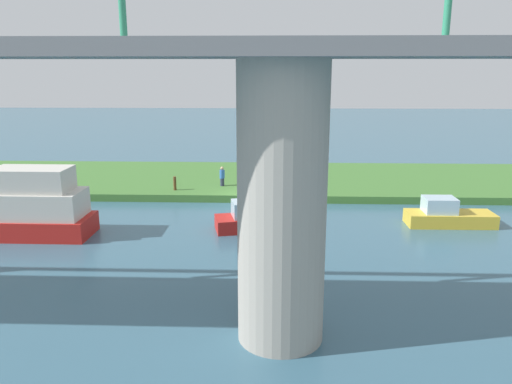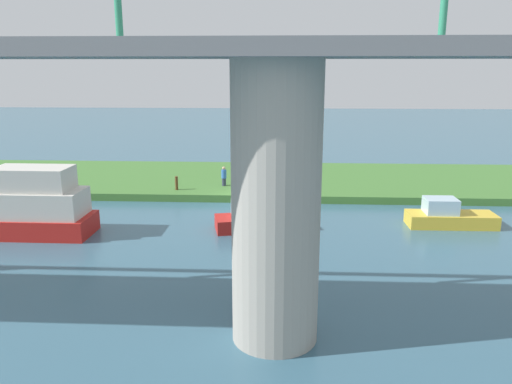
# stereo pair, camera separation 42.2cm
# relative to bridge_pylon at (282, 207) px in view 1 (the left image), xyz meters

# --- Properties ---
(ground_plane) EXTENTS (160.00, 160.00, 0.00)m
(ground_plane) POSITION_rel_bridge_pylon_xyz_m (2.03, -16.87, -4.49)
(ground_plane) COLOR #386075
(grassy_bank) EXTENTS (80.00, 12.00, 0.50)m
(grassy_bank) POSITION_rel_bridge_pylon_xyz_m (2.03, -22.87, -4.24)
(grassy_bank) COLOR #427533
(grassy_bank) RESTS_ON ground
(bridge_pylon) EXTENTS (2.80, 2.80, 8.98)m
(bridge_pylon) POSITION_rel_bridge_pylon_xyz_m (0.00, 0.00, 0.00)
(bridge_pylon) COLOR #9E998E
(bridge_pylon) RESTS_ON ground
(bridge_span) EXTENTS (73.44, 4.30, 3.25)m
(bridge_span) POSITION_rel_bridge_pylon_xyz_m (0.00, -0.01, 4.98)
(bridge_span) COLOR slate
(bridge_span) RESTS_ON bridge_pylon
(person_on_bank) EXTENTS (0.45, 0.45, 1.39)m
(person_on_bank) POSITION_rel_bridge_pylon_xyz_m (3.92, -19.68, -3.29)
(person_on_bank) COLOR #2D334C
(person_on_bank) RESTS_ON grassy_bank
(mooring_post) EXTENTS (0.20, 0.20, 0.94)m
(mooring_post) POSITION_rel_bridge_pylon_xyz_m (7.05, -18.28, -3.52)
(mooring_post) COLOR brown
(mooring_post) RESTS_ON grassy_bank
(pontoon_yellow) EXTENTS (7.91, 2.67, 4.03)m
(pontoon_yellow) POSITION_rel_bridge_pylon_xyz_m (13.58, -9.87, -2.99)
(pontoon_yellow) COLOR red
(pontoon_yellow) RESTS_ON ground
(motorboat_red) EXTENTS (4.86, 1.75, 1.61)m
(motorboat_red) POSITION_rel_bridge_pylon_xyz_m (-9.59, -12.48, -3.91)
(motorboat_red) COLOR gold
(motorboat_red) RESTS_ON ground
(riverboat_paddlewheel) EXTENTS (5.16, 2.80, 1.63)m
(riverboat_paddlewheel) POSITION_rel_bridge_pylon_xyz_m (1.14, -11.40, -3.91)
(riverboat_paddlewheel) COLOR red
(riverboat_paddlewheel) RESTS_ON ground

